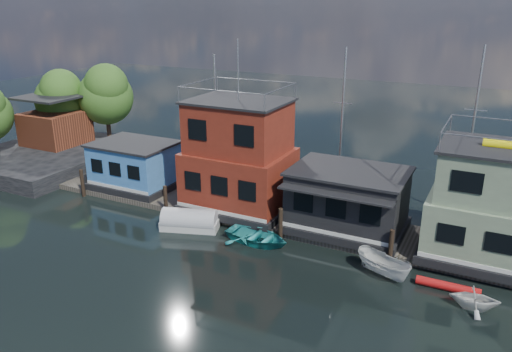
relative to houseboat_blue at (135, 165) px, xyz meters
The scene contains 14 objects.
ground 21.75m from the houseboat_blue, 33.69° to the right, with size 160.00×160.00×0.00m, color black.
dock 18.11m from the houseboat_blue, ahead, with size 48.00×5.00×0.40m, color #595147.
houseboat_blue is the anchor object (origin of this frame).
houseboat_red 9.69m from the houseboat_blue, ahead, with size 7.40×5.90×11.86m.
houseboat_dark 17.50m from the houseboat_blue, ahead, with size 7.40×6.10×4.06m.
houseboat_green 26.53m from the houseboat_blue, ahead, with size 8.40×5.90×7.03m.
pilings 17.92m from the houseboat_blue, ahead, with size 42.28×0.28×2.20m.
background_masts 23.77m from the houseboat_blue, 14.77° to the left, with size 36.40×0.16×12.00m.
shore 13.32m from the houseboat_blue, 163.07° to the left, with size 12.40×15.72×8.24m.
red_kayak 24.84m from the houseboat_blue, ahead, with size 0.48×0.48×3.27m, color red.
tarp_runabout 9.02m from the houseboat_blue, 27.35° to the right, with size 4.11×2.65×1.56m.
dinghy_teal 13.53m from the houseboat_blue, 16.65° to the right, with size 3.06×4.28×0.89m, color teal.
dinghy_white 26.38m from the houseboat_blue, 11.91° to the right, with size 2.07×2.40×1.26m, color silver.
motorboat 21.48m from the houseboat_blue, 11.70° to the right, with size 1.34×3.56×1.38m, color white.
Camera 1 is at (7.67, -17.41, 14.57)m, focal length 35.00 mm.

